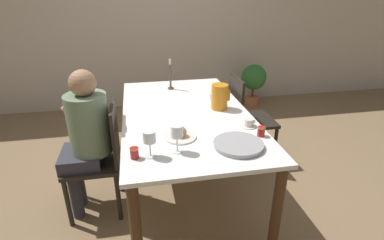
# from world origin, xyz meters

# --- Properties ---
(ground_plane) EXTENTS (20.00, 20.00, 0.00)m
(ground_plane) POSITION_xyz_m (0.00, 0.00, 0.00)
(ground_plane) COLOR #7F6647
(wall_back) EXTENTS (10.00, 0.06, 2.60)m
(wall_back) POSITION_xyz_m (0.00, 2.22, 1.30)
(wall_back) COLOR beige
(wall_back) RESTS_ON ground_plane
(dining_table) EXTENTS (1.02, 1.80, 0.75)m
(dining_table) POSITION_xyz_m (0.00, 0.00, 0.66)
(dining_table) COLOR white
(dining_table) RESTS_ON ground_plane
(chair_person_side) EXTENTS (0.42, 0.42, 0.90)m
(chair_person_side) POSITION_xyz_m (-0.70, -0.12, 0.48)
(chair_person_side) COLOR black
(chair_person_side) RESTS_ON ground_plane
(chair_opposite) EXTENTS (0.42, 0.42, 0.90)m
(chair_opposite) POSITION_xyz_m (0.70, 0.41, 0.48)
(chair_opposite) COLOR black
(chair_opposite) RESTS_ON ground_plane
(person_seated) EXTENTS (0.39, 0.41, 1.18)m
(person_seated) POSITION_xyz_m (-0.78, -0.12, 0.70)
(person_seated) COLOR #33333D
(person_seated) RESTS_ON ground_plane
(red_pitcher) EXTENTS (0.16, 0.14, 0.21)m
(red_pitcher) POSITION_xyz_m (0.29, 0.03, 0.86)
(red_pitcher) COLOR orange
(red_pitcher) RESTS_ON dining_table
(wine_glass_water) EXTENTS (0.08, 0.08, 0.18)m
(wine_glass_water) POSITION_xyz_m (-0.16, -0.62, 0.89)
(wine_glass_water) COLOR white
(wine_glass_water) RESTS_ON dining_table
(wine_glass_juice) EXTENTS (0.08, 0.08, 0.17)m
(wine_glass_juice) POSITION_xyz_m (-0.33, -0.64, 0.88)
(wine_glass_juice) COLOR white
(wine_glass_juice) RESTS_ON dining_table
(teacup_near_person) EXTENTS (0.12, 0.12, 0.06)m
(teacup_near_person) POSITION_xyz_m (0.41, -0.35, 0.78)
(teacup_near_person) COLOR silver
(teacup_near_person) RESTS_ON dining_table
(teacup_across) EXTENTS (0.12, 0.12, 0.06)m
(teacup_across) POSITION_xyz_m (0.30, 0.25, 0.78)
(teacup_across) COLOR silver
(teacup_across) RESTS_ON dining_table
(serving_tray) EXTENTS (0.32, 0.32, 0.03)m
(serving_tray) POSITION_xyz_m (0.24, -0.63, 0.77)
(serving_tray) COLOR #9E9EA3
(serving_tray) RESTS_ON dining_table
(bread_plate) EXTENTS (0.22, 0.22, 0.09)m
(bread_plate) POSITION_xyz_m (-0.11, -0.44, 0.78)
(bread_plate) COLOR silver
(bread_plate) RESTS_ON dining_table
(jam_jar_amber) EXTENTS (0.05, 0.05, 0.07)m
(jam_jar_amber) POSITION_xyz_m (-0.42, -0.64, 0.79)
(jam_jar_amber) COLOR #A81E1E
(jam_jar_amber) RESTS_ON dining_table
(jam_jar_red) EXTENTS (0.05, 0.05, 0.07)m
(jam_jar_red) POSITION_xyz_m (0.44, -0.51, 0.79)
(jam_jar_red) COLOR #A81E1E
(jam_jar_red) RESTS_ON dining_table
(candlestick_tall) EXTENTS (0.06, 0.06, 0.30)m
(candlestick_tall) POSITION_xyz_m (-0.05, 0.62, 0.87)
(candlestick_tall) COLOR #4C4238
(candlestick_tall) RESTS_ON dining_table
(potted_plant) EXTENTS (0.37, 0.37, 0.65)m
(potted_plant) POSITION_xyz_m (1.33, 1.82, 0.41)
(potted_plant) COLOR #A8603D
(potted_plant) RESTS_ON ground_plane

